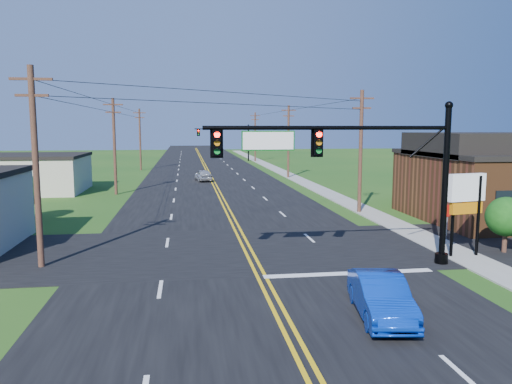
{
  "coord_description": "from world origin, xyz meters",
  "views": [
    {
      "loc": [
        -2.92,
        -13.18,
        6.33
      ],
      "look_at": [
        0.35,
        10.0,
        3.28
      ],
      "focal_mm": 35.0,
      "sensor_mm": 36.0,
      "label": 1
    }
  ],
  "objects": [
    {
      "name": "ground",
      "position": [
        0.0,
        0.0,
        0.0
      ],
      "size": [
        260.0,
        260.0,
        0.0
      ],
      "primitive_type": "plane",
      "color": "#194814",
      "rests_on": "ground"
    },
    {
      "name": "road_main",
      "position": [
        0.0,
        50.0,
        0.02
      ],
      "size": [
        16.0,
        220.0,
        0.04
      ],
      "primitive_type": "cube",
      "color": "black",
      "rests_on": "ground"
    },
    {
      "name": "road_cross",
      "position": [
        0.0,
        12.0,
        0.02
      ],
      "size": [
        70.0,
        10.0,
        0.04
      ],
      "primitive_type": "cube",
      "color": "black",
      "rests_on": "ground"
    },
    {
      "name": "sidewalk",
      "position": [
        10.5,
        40.0,
        0.04
      ],
      "size": [
        2.0,
        160.0,
        0.08
      ],
      "primitive_type": "cube",
      "color": "gray",
      "rests_on": "ground"
    },
    {
      "name": "signal_mast_main",
      "position": [
        4.34,
        8.0,
        4.75
      ],
      "size": [
        11.3,
        0.6,
        7.48
      ],
      "color": "black",
      "rests_on": "ground"
    },
    {
      "name": "signal_mast_far",
      "position": [
        4.44,
        80.0,
        4.55
      ],
      "size": [
        10.98,
        0.6,
        7.48
      ],
      "color": "black",
      "rests_on": "ground"
    },
    {
      "name": "cream_bldg_far",
      "position": [
        -19.0,
        38.0,
        1.86
      ],
      "size": [
        12.2,
        9.2,
        3.7
      ],
      "color": "#BBB6A0",
      "rests_on": "ground"
    },
    {
      "name": "utility_pole_left_a",
      "position": [
        -9.5,
        10.0,
        4.72
      ],
      "size": [
        1.8,
        0.28,
        9.0
      ],
      "color": "#3D261C",
      "rests_on": "ground"
    },
    {
      "name": "utility_pole_left_b",
      "position": [
        -9.5,
        35.0,
        4.72
      ],
      "size": [
        1.8,
        0.28,
        9.0
      ],
      "color": "#3D261C",
      "rests_on": "ground"
    },
    {
      "name": "utility_pole_left_c",
      "position": [
        -9.5,
        62.0,
        4.72
      ],
      "size": [
        1.8,
        0.28,
        9.0
      ],
      "color": "#3D261C",
      "rests_on": "ground"
    },
    {
      "name": "utility_pole_right_a",
      "position": [
        9.8,
        22.0,
        4.72
      ],
      "size": [
        1.8,
        0.28,
        9.0
      ],
      "color": "#3D261C",
      "rests_on": "ground"
    },
    {
      "name": "utility_pole_right_b",
      "position": [
        9.8,
        48.0,
        4.72
      ],
      "size": [
        1.8,
        0.28,
        9.0
      ],
      "color": "#3D261C",
      "rests_on": "ground"
    },
    {
      "name": "utility_pole_right_c",
      "position": [
        9.8,
        78.0,
        4.72
      ],
      "size": [
        1.8,
        0.28,
        9.0
      ],
      "color": "#3D261C",
      "rests_on": "ground"
    },
    {
      "name": "tree_right_back",
      "position": [
        16.0,
        26.0,
        2.6
      ],
      "size": [
        3.0,
        3.0,
        4.1
      ],
      "color": "#3D261C",
      "rests_on": "ground"
    },
    {
      "name": "shrub_corner",
      "position": [
        13.0,
        9.5,
        1.85
      ],
      "size": [
        2.0,
        2.0,
        2.86
      ],
      "color": "#3D261C",
      "rests_on": "ground"
    },
    {
      "name": "tree_left",
      "position": [
        -14.0,
        22.0,
        2.16
      ],
      "size": [
        2.4,
        2.4,
        3.37
      ],
      "color": "#3D261C",
      "rests_on": "ground"
    },
    {
      "name": "blue_car",
      "position": [
        3.42,
        2.03,
        0.72
      ],
      "size": [
        2.13,
        4.52,
        1.43
      ],
      "primitive_type": "imported",
      "rotation": [
        0.0,
        0.0,
        -0.15
      ],
      "color": "#0833B4",
      "rests_on": "ground"
    },
    {
      "name": "distant_car",
      "position": [
        -0.9,
        45.44,
        0.68
      ],
      "size": [
        2.19,
        4.21,
        1.37
      ],
      "primitive_type": "imported",
      "rotation": [
        0.0,
        0.0,
        3.29
      ],
      "color": "#B1B1B6",
      "rests_on": "ground"
    },
    {
      "name": "stop_sign",
      "position": [
        11.71,
        12.82,
        1.43
      ],
      "size": [
        0.68,
        0.25,
        1.99
      ],
      "rotation": [
        0.0,
        0.0,
        0.32
      ],
      "color": "slate",
      "rests_on": "ground"
    },
    {
      "name": "pylon_sign",
      "position": [
        10.5,
        9.0,
        3.0
      ],
      "size": [
        2.02,
        0.66,
        4.11
      ],
      "rotation": [
        0.0,
        0.0,
        0.2
      ],
      "color": "black",
      "rests_on": "ground"
    }
  ]
}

